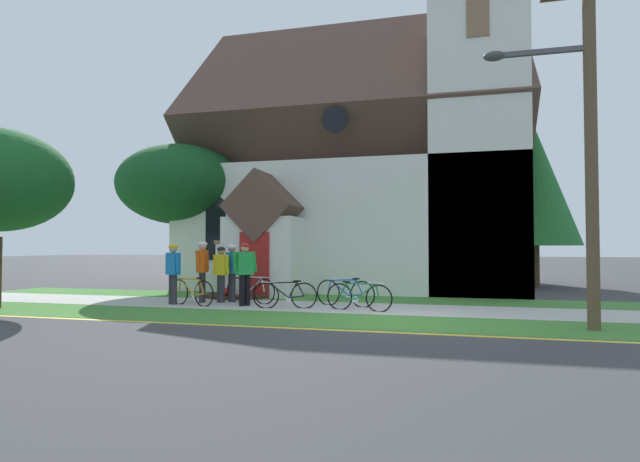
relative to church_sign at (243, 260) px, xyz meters
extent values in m
plane|color=#3D3D3F|center=(5.39, -0.20, -1.20)|extent=(140.00, 140.00, 0.00)
cube|color=#B7B5AD|center=(2.87, -2.29, -1.19)|extent=(32.00, 2.35, 0.01)
cube|color=#427F33|center=(2.87, -4.58, -1.19)|extent=(32.00, 2.23, 0.01)
cube|color=#427F33|center=(2.87, -0.02, -1.19)|extent=(24.00, 2.19, 0.01)
cube|color=yellow|center=(2.87, -5.85, -1.19)|extent=(28.00, 0.16, 0.01)
cube|color=silver|center=(2.87, 6.04, 1.13)|extent=(12.56, 9.94, 4.65)
cube|color=brown|center=(2.87, 6.04, 5.33)|extent=(13.06, 10.12, 10.12)
cube|color=silver|center=(7.56, 2.66, 4.38)|extent=(3.18, 3.18, 11.16)
cube|color=#7F6047|center=(7.56, 1.05, 7.74)|extent=(0.70, 0.06, 1.20)
cube|color=silver|center=(0.61, 0.27, 0.10)|extent=(2.40, 1.60, 2.60)
cube|color=brown|center=(0.61, 0.27, 1.75)|extent=(2.40, 1.80, 2.40)
cube|color=maroon|center=(0.61, -0.55, -0.15)|extent=(1.00, 0.06, 2.10)
cube|color=black|center=(-1.53, 1.04, 0.90)|extent=(0.76, 0.06, 1.90)
cone|color=black|center=(-1.53, 1.04, 1.85)|extent=(0.80, 0.06, 0.80)
cylinder|color=black|center=(2.87, 1.04, 4.77)|extent=(0.90, 0.06, 0.90)
cube|color=#7F6047|center=(-0.81, -0.06, -0.86)|extent=(0.12, 0.12, 0.67)
cube|color=#7F6047|center=(0.81, 0.06, -0.86)|extent=(0.12, 0.12, 0.67)
cube|color=silver|center=(0.00, 0.00, -0.01)|extent=(1.92, 0.22, 1.05)
cube|color=#7F6047|center=(0.00, 0.00, 0.58)|extent=(2.05, 0.27, 0.12)
cube|color=black|center=(0.00, -0.04, 0.12)|extent=(1.54, 0.13, 0.16)
cylinder|color=#382319|center=(0.00, -0.33, -1.15)|extent=(2.20, 2.20, 0.10)
ellipsoid|color=red|center=(0.41, -0.44, -0.98)|extent=(0.36, 0.36, 0.24)
ellipsoid|color=red|center=(-0.24, 0.35, -0.98)|extent=(0.36, 0.36, 0.24)
ellipsoid|color=red|center=(-0.17, -1.00, -0.98)|extent=(0.36, 0.36, 0.24)
torus|color=black|center=(4.35, -2.14, -0.85)|extent=(0.71, 0.24, 0.73)
torus|color=black|center=(3.34, -1.84, -0.85)|extent=(0.71, 0.24, 0.73)
cylinder|color=#194CA5|center=(3.68, -1.94, -0.70)|extent=(0.56, 0.20, 0.43)
cylinder|color=#194CA5|center=(3.79, -1.98, -0.48)|extent=(0.76, 0.26, 0.07)
cylinder|color=#194CA5|center=(4.06, -2.05, -0.68)|extent=(0.26, 0.11, 0.45)
cylinder|color=#194CA5|center=(4.15, -2.08, -0.88)|extent=(0.42, 0.16, 0.09)
cylinder|color=#194CA5|center=(4.26, -2.11, -0.66)|extent=(0.22, 0.10, 0.40)
cylinder|color=#194CA5|center=(3.38, -1.85, -0.68)|extent=(0.13, 0.07, 0.36)
ellipsoid|color=black|center=(4.17, -2.09, -0.43)|extent=(0.25, 0.14, 0.05)
cylinder|color=silver|center=(3.42, -1.86, -0.48)|extent=(0.43, 0.15, 0.03)
cylinder|color=silver|center=(3.95, -2.02, -0.90)|extent=(0.18, 0.07, 0.18)
torus|color=black|center=(3.86, -2.75, -0.86)|extent=(0.70, 0.16, 0.70)
torus|color=black|center=(4.90, -2.93, -0.86)|extent=(0.70, 0.16, 0.70)
cylinder|color=#19723F|center=(4.55, -2.87, -0.71)|extent=(0.57, 0.13, 0.44)
cylinder|color=#19723F|center=(4.43, -2.85, -0.51)|extent=(0.78, 0.17, 0.04)
cylinder|color=#19723F|center=(4.16, -2.80, -0.71)|extent=(0.27, 0.08, 0.43)
cylinder|color=#19723F|center=(4.06, -2.78, -0.89)|extent=(0.43, 0.11, 0.09)
cylinder|color=#19723F|center=(3.95, -2.76, -0.69)|extent=(0.23, 0.07, 0.37)
cylinder|color=#19723F|center=(4.86, -2.92, -0.69)|extent=(0.12, 0.06, 0.37)
ellipsoid|color=black|center=(4.04, -2.78, -0.48)|extent=(0.25, 0.12, 0.05)
cylinder|color=silver|center=(4.82, -2.92, -0.49)|extent=(0.44, 0.10, 0.03)
cylinder|color=silver|center=(4.27, -2.82, -0.91)|extent=(0.18, 0.05, 0.18)
torus|color=black|center=(0.58, -1.81, -0.84)|extent=(0.73, 0.24, 0.75)
torus|color=black|center=(1.52, -2.07, -0.84)|extent=(0.73, 0.24, 0.75)
cylinder|color=#B7B7BC|center=(1.20, -1.98, -0.68)|extent=(0.52, 0.18, 0.46)
cylinder|color=#B7B7BC|center=(1.10, -1.95, -0.44)|extent=(0.71, 0.23, 0.08)
cylinder|color=#B7B7BC|center=(0.85, -1.89, -0.65)|extent=(0.25, 0.10, 0.50)
cylinder|color=#B7B7BC|center=(0.77, -1.86, -0.87)|extent=(0.39, 0.14, 0.09)
cylinder|color=#B7B7BC|center=(0.66, -1.83, -0.63)|extent=(0.21, 0.09, 0.44)
cylinder|color=#B7B7BC|center=(1.48, -2.06, -0.65)|extent=(0.12, 0.07, 0.39)
ellipsoid|color=black|center=(0.75, -1.86, -0.38)|extent=(0.25, 0.14, 0.05)
cylinder|color=silver|center=(1.45, -2.05, -0.44)|extent=(0.43, 0.14, 0.03)
cylinder|color=silver|center=(0.96, -1.92, -0.89)|extent=(0.18, 0.07, 0.18)
torus|color=black|center=(2.89, -2.74, -0.86)|extent=(0.70, 0.18, 0.70)
torus|color=black|center=(1.91, -2.95, -0.86)|extent=(0.70, 0.18, 0.70)
cylinder|color=black|center=(2.24, -2.88, -0.72)|extent=(0.54, 0.15, 0.41)
cylinder|color=black|center=(2.35, -2.85, -0.52)|extent=(0.74, 0.19, 0.06)
cylinder|color=black|center=(2.60, -2.80, -0.71)|extent=(0.25, 0.09, 0.43)
cylinder|color=black|center=(2.69, -2.78, -0.89)|extent=(0.41, 0.12, 0.09)
cylinder|color=black|center=(2.80, -2.76, -0.68)|extent=(0.22, 0.08, 0.38)
cylinder|color=black|center=(1.94, -2.94, -0.70)|extent=(0.12, 0.06, 0.34)
ellipsoid|color=black|center=(2.71, -2.78, -0.48)|extent=(0.25, 0.13, 0.05)
cylinder|color=silver|center=(1.98, -2.93, -0.51)|extent=(0.44, 0.12, 0.03)
cylinder|color=silver|center=(2.50, -2.82, -0.91)|extent=(0.18, 0.06, 0.18)
torus|color=black|center=(0.13, -3.01, -0.85)|extent=(0.70, 0.27, 0.73)
torus|color=black|center=(-0.80, -2.70, -0.85)|extent=(0.70, 0.27, 0.73)
cylinder|color=orange|center=(-0.48, -2.80, -0.69)|extent=(0.52, 0.20, 0.45)
cylinder|color=orange|center=(-0.38, -2.84, -0.47)|extent=(0.71, 0.27, 0.06)
cylinder|color=orange|center=(-0.14, -2.92, -0.68)|extent=(0.25, 0.11, 0.46)
cylinder|color=orange|center=(-0.05, -2.95, -0.88)|extent=(0.39, 0.16, 0.09)
cylinder|color=orange|center=(0.05, -2.98, -0.66)|extent=(0.21, 0.10, 0.41)
cylinder|color=orange|center=(-0.77, -2.71, -0.67)|extent=(0.12, 0.07, 0.38)
ellipsoid|color=black|center=(-0.03, -2.96, -0.43)|extent=(0.25, 0.15, 0.05)
cylinder|color=silver|center=(-0.73, -2.72, -0.46)|extent=(0.43, 0.17, 0.03)
cylinder|color=silver|center=(-0.24, -2.89, -0.90)|extent=(0.18, 0.08, 0.18)
cylinder|color=#2D2D33|center=(-0.87, -2.84, -0.78)|extent=(0.15, 0.15, 0.84)
cylinder|color=#2D2D33|center=(-1.00, -2.76, -0.78)|extent=(0.15, 0.15, 0.84)
cube|color=blue|center=(-0.93, -2.80, -0.05)|extent=(0.51, 0.40, 0.61)
sphere|color=tan|center=(-0.93, -2.80, 0.37)|extent=(0.22, 0.22, 0.22)
ellipsoid|color=gold|center=(-0.93, -2.80, 0.43)|extent=(0.33, 0.35, 0.15)
cylinder|color=blue|center=(-0.70, -2.97, -0.02)|extent=(0.09, 0.14, 0.56)
cylinder|color=blue|center=(-1.17, -2.63, -0.02)|extent=(0.09, 0.10, 0.55)
cylinder|color=#2D2D33|center=(0.37, -1.78, -0.78)|extent=(0.15, 0.15, 0.84)
cylinder|color=#2D2D33|center=(0.48, -1.87, -0.78)|extent=(0.15, 0.15, 0.84)
cube|color=blue|center=(0.42, -1.83, -0.05)|extent=(0.49, 0.46, 0.61)
sphere|color=#936B51|center=(0.42, -1.83, 0.37)|extent=(0.22, 0.22, 0.22)
ellipsoid|color=silver|center=(0.42, -1.83, 0.43)|extent=(0.35, 0.36, 0.15)
cylinder|color=blue|center=(0.23, -1.61, -0.02)|extent=(0.09, 0.18, 0.56)
cylinder|color=blue|center=(0.61, -2.04, -0.02)|extent=(0.09, 0.16, 0.56)
cylinder|color=black|center=(1.12, -2.71, -0.77)|extent=(0.15, 0.15, 0.86)
cylinder|color=black|center=(1.22, -2.56, -0.77)|extent=(0.15, 0.15, 0.86)
cube|color=green|center=(1.17, -2.64, -0.03)|extent=(0.44, 0.51, 0.63)
sphere|color=tan|center=(1.17, -2.64, 0.40)|extent=(0.22, 0.22, 0.22)
ellipsoid|color=red|center=(1.17, -2.64, 0.46)|extent=(0.36, 0.35, 0.16)
cylinder|color=green|center=(0.97, -2.86, 0.01)|extent=(0.09, 0.17, 0.57)
cylinder|color=green|center=(1.36, -2.42, 0.01)|extent=(0.09, 0.24, 0.57)
cylinder|color=#2D2D33|center=(-0.34, -2.24, -0.76)|extent=(0.15, 0.15, 0.88)
cylinder|color=#2D2D33|center=(-0.36, -2.13, -0.76)|extent=(0.15, 0.15, 0.88)
cube|color=#E55914|center=(-0.35, -2.18, 0.01)|extent=(0.27, 0.52, 0.64)
sphere|color=tan|center=(-0.35, -2.18, 0.44)|extent=(0.23, 0.23, 0.23)
ellipsoid|color=silver|center=(-0.35, -2.18, 0.51)|extent=(0.32, 0.28, 0.16)
cylinder|color=#E55914|center=(-0.34, -2.49, 0.04)|extent=(0.09, 0.20, 0.59)
cylinder|color=#E55914|center=(-0.35, -1.88, 0.04)|extent=(0.09, 0.13, 0.58)
cylinder|color=#2D2D33|center=(0.22, -2.05, -0.79)|extent=(0.15, 0.15, 0.81)
cylinder|color=#2D2D33|center=(0.12, -2.01, -0.79)|extent=(0.15, 0.15, 0.81)
cube|color=yellow|center=(0.17, -2.03, -0.10)|extent=(0.49, 0.33, 0.59)
sphere|color=#936B51|center=(0.17, -2.03, 0.30)|extent=(0.21, 0.21, 0.21)
ellipsoid|color=black|center=(0.17, -2.03, 0.36)|extent=(0.29, 0.32, 0.15)
cylinder|color=yellow|center=(0.42, -2.16, -0.07)|extent=(0.09, 0.13, 0.53)
cylinder|color=yellow|center=(-0.08, -1.90, -0.07)|extent=(0.09, 0.10, 0.53)
cylinder|color=brown|center=(9.35, -4.58, 2.80)|extent=(0.24, 0.24, 8.00)
cube|color=#4C4C51|center=(8.45, -4.58, 4.40)|extent=(1.80, 0.10, 0.10)
ellipsoid|color=#3F3F44|center=(7.55, -4.58, 4.40)|extent=(0.44, 0.28, 0.20)
cylinder|color=#4C3823|center=(10.03, 6.53, -0.36)|extent=(0.34, 0.34, 1.67)
cone|color=#23662D|center=(10.03, 6.53, 2.98)|extent=(3.59, 3.59, 5.00)
cylinder|color=#3D2D1E|center=(-3.41, 1.86, -0.03)|extent=(0.34, 0.34, 2.34)
ellipsoid|color=#14471E|center=(-3.41, 1.86, 2.82)|extent=(4.78, 4.78, 3.06)
camera|label=1|loc=(6.58, -15.43, 0.44)|focal=28.06mm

